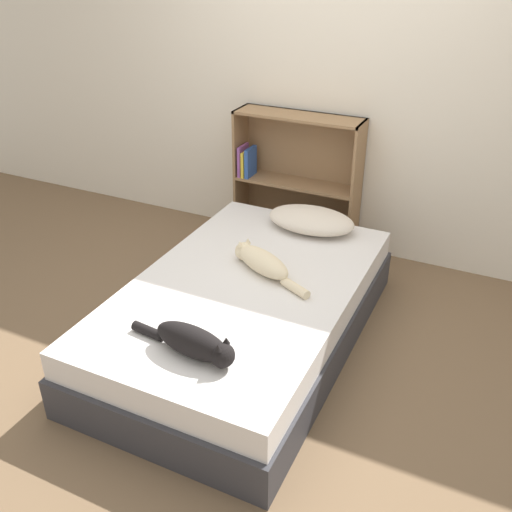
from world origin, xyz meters
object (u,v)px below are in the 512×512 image
at_px(pillow, 311,220).
at_px(cat_light, 262,262).
at_px(cat_dark, 195,343).
at_px(bed, 245,312).
at_px(bookshelf, 296,180).

xyz_separation_m(pillow, cat_light, (-0.07, -0.64, -0.01)).
height_order(cat_light, cat_dark, cat_dark).
distance_m(bed, cat_light, 0.32).
xyz_separation_m(pillow, cat_dark, (-0.02, -1.49, 0.00)).
distance_m(pillow, bookshelf, 0.61).
distance_m(bed, bookshelf, 1.39).
bearing_deg(cat_dark, cat_light, 100.09).
bearing_deg(bed, pillow, 83.13).
bearing_deg(bed, bookshelf, 99.56).
bearing_deg(cat_light, bed, 105.65).
relative_size(bed, cat_dark, 3.39).
bearing_deg(bookshelf, pillow, -58.22).
bearing_deg(bookshelf, bed, -80.44).
relative_size(bed, bookshelf, 1.97).
xyz_separation_m(cat_dark, bookshelf, (-0.30, 2.01, 0.05)).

